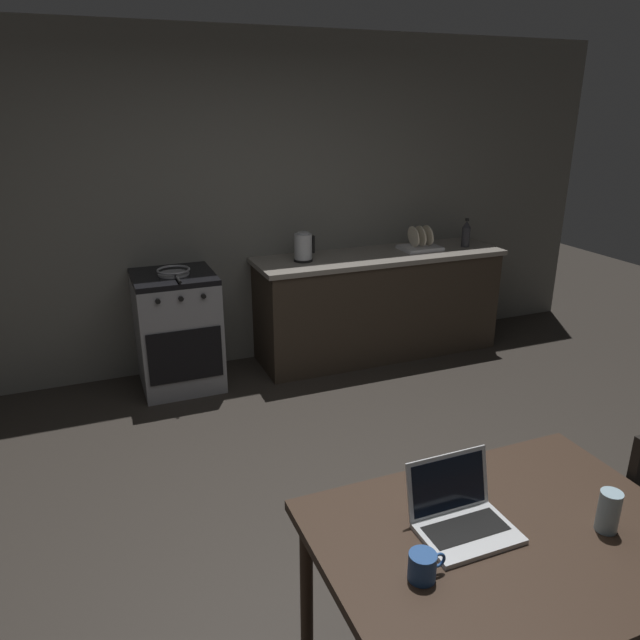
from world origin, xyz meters
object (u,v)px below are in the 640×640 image
stove_oven (178,331)px  bottle (466,234)px  electric_kettle (303,247)px  dish_rack (420,244)px  drinking_glass (609,511)px  dining_table (507,552)px  frying_pan (174,272)px  laptop (461,516)px  coffee_mug (423,566)px

stove_oven → bottle: (2.56, -0.05, 0.57)m
electric_kettle → dish_rack: 1.08m
electric_kettle → drinking_glass: electric_kettle is taller
stove_oven → dining_table: 3.19m
drinking_glass → dish_rack: size_ratio=0.44×
stove_oven → electric_kettle: 1.19m
dining_table → frying_pan: bearing=101.0°
stove_oven → laptop: bearing=-81.0°
electric_kettle → frying_pan: 1.04m
bottle → frying_pan: 2.55m
drinking_glass → dish_rack: (1.19, 3.23, 0.14)m
coffee_mug → frying_pan: bearing=94.2°
laptop → frying_pan: (-0.48, 3.00, 0.14)m
laptop → electric_kettle: size_ratio=1.35×
coffee_mug → drinking_glass: drinking_glass is taller
bottle → drinking_glass: bearing=-117.1°
laptop → drinking_glass: laptop is taller
frying_pan → drinking_glass: 3.33m
dining_table → laptop: laptop is taller
dining_table → coffee_mug: 0.39m
dish_rack → electric_kettle: bearing=180.0°
stove_oven → dining_table: size_ratio=0.71×
stove_oven → drinking_glass: (0.93, -3.22, 0.36)m
frying_pan → laptop: bearing=-81.0°
dining_table → frying_pan: (-0.60, 3.10, 0.26)m
laptop → coffee_mug: 0.29m
bottle → frying_pan: size_ratio=0.60×
dining_table → drinking_glass: drinking_glass is taller
coffee_mug → dish_rack: size_ratio=0.37×
dining_table → dish_rack: (1.52, 3.13, 0.28)m
coffee_mug → stove_oven: bearing=94.3°
stove_oven → laptop: laptop is taller
dining_table → coffee_mug: size_ratio=10.14×
laptop → electric_kettle: electric_kettle is taller
dining_table → frying_pan: frying_pan is taller
dining_table → electric_kettle: electric_kettle is taller
coffee_mug → drinking_glass: (0.69, -0.04, 0.03)m
laptop → coffee_mug: laptop is taller
bottle → drinking_glass: 3.57m
coffee_mug → dish_rack: (1.89, 3.18, 0.17)m
dining_table → electric_kettle: bearing=82.1°
stove_oven → coffee_mug: stove_oven is taller
bottle → dining_table: bearing=-122.3°
laptop → electric_kettle: bearing=85.3°
dish_rack → bottle: bearing=-6.6°
frying_pan → drinking_glass: bearing=-73.8°
dining_table → dish_rack: 3.49m
stove_oven → electric_kettle: (1.04, 0.00, 0.57)m
frying_pan → dining_table: bearing=-79.0°
stove_oven → coffee_mug: (0.24, -3.18, 0.33)m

